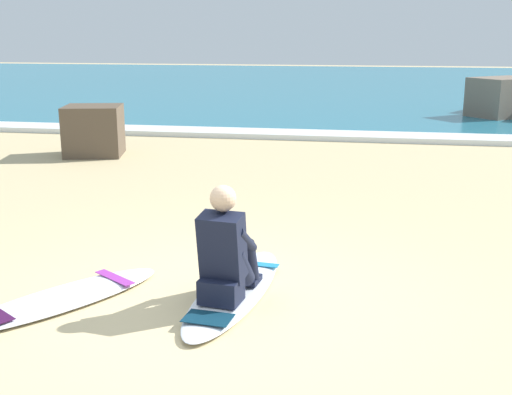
{
  "coord_description": "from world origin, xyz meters",
  "views": [
    {
      "loc": [
        1.14,
        -4.75,
        2.18
      ],
      "look_at": [
        0.03,
        1.5,
        0.55
      ],
      "focal_mm": 45.43,
      "sensor_mm": 36.0,
      "label": 1
    }
  ],
  "objects_px": {
    "surfer_seated": "(226,254)",
    "surfboard_spare_near": "(61,299)",
    "shoreline_rock": "(94,131)",
    "surfboard_main": "(235,290)"
  },
  "relations": [
    {
      "from": "surfer_seated",
      "to": "surfboard_spare_near",
      "type": "height_order",
      "value": "surfer_seated"
    },
    {
      "from": "surfboard_spare_near",
      "to": "shoreline_rock",
      "type": "xyz_separation_m",
      "value": [
        -2.45,
        6.3,
        0.41
      ]
    },
    {
      "from": "surfboard_spare_near",
      "to": "shoreline_rock",
      "type": "bearing_deg",
      "value": 111.28
    },
    {
      "from": "surfer_seated",
      "to": "surfboard_spare_near",
      "type": "distance_m",
      "value": 1.43
    },
    {
      "from": "surfer_seated",
      "to": "surfboard_spare_near",
      "type": "bearing_deg",
      "value": -171.68
    },
    {
      "from": "surfboard_main",
      "to": "surfboard_spare_near",
      "type": "bearing_deg",
      "value": -162.88
    },
    {
      "from": "surfboard_main",
      "to": "surfer_seated",
      "type": "height_order",
      "value": "surfer_seated"
    },
    {
      "from": "surfboard_main",
      "to": "surfer_seated",
      "type": "distance_m",
      "value": 0.46
    },
    {
      "from": "surfer_seated",
      "to": "shoreline_rock",
      "type": "distance_m",
      "value": 7.2
    },
    {
      "from": "surfboard_spare_near",
      "to": "shoreline_rock",
      "type": "distance_m",
      "value": 6.77
    }
  ]
}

